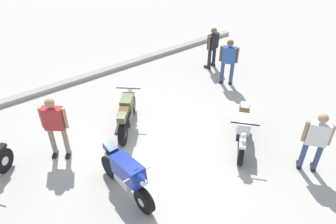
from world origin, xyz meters
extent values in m
plane|color=#B7B2A8|center=(0.00, 0.00, 0.00)|extent=(40.00, 40.00, 0.00)
cube|color=#9C978F|center=(0.00, 4.60, 0.07)|extent=(14.00, 0.30, 0.15)
cylinder|color=black|center=(-1.34, -1.49, 0.30)|extent=(0.20, 0.61, 0.60)
cylinder|color=black|center=(-1.43, -0.15, 0.30)|extent=(0.26, 0.61, 0.60)
cylinder|color=silver|center=(-1.34, -1.49, 0.30)|extent=(0.19, 0.22, 0.21)
cylinder|color=silver|center=(-1.43, -0.15, 0.30)|extent=(0.19, 0.22, 0.21)
cube|color=silver|center=(-1.39, -0.77, 0.40)|extent=(0.32, 0.58, 0.32)
cube|color=navy|center=(-1.38, -0.92, 0.80)|extent=(0.42, 1.01, 0.57)
cone|color=navy|center=(-1.35, -1.44, 0.95)|extent=(0.36, 0.38, 0.39)
cube|color=black|center=(-1.41, -0.52, 0.87)|extent=(0.30, 0.62, 0.12)
cube|color=navy|center=(-1.43, -0.22, 0.95)|extent=(0.24, 0.36, 0.23)
cylinder|color=silver|center=(-1.50, -0.28, 0.77)|extent=(0.12, 0.40, 0.17)
cylinder|color=silver|center=(-1.34, -0.27, 0.77)|extent=(0.12, 0.40, 0.17)
cylinder|color=silver|center=(-1.36, -1.30, 0.97)|extent=(0.70, 0.08, 0.04)
sphere|color=silver|center=(-1.34, -1.52, 0.90)|extent=(0.16, 0.16, 0.16)
cylinder|color=black|center=(1.44, -1.67, 0.32)|extent=(0.55, 0.52, 0.64)
cylinder|color=black|center=(2.50, -0.68, 0.32)|extent=(0.55, 0.52, 0.64)
cylinder|color=black|center=(1.44, -1.67, 0.32)|extent=(0.26, 0.25, 0.22)
cylinder|color=black|center=(2.50, -0.68, 0.32)|extent=(0.26, 0.25, 0.22)
cube|color=black|center=(2.01, -1.14, 0.42)|extent=(0.60, 0.59, 0.32)
cube|color=silver|center=(1.86, -1.28, 0.82)|extent=(0.63, 0.62, 0.30)
cube|color=silver|center=(1.44, -1.67, 0.67)|extent=(0.43, 0.42, 0.08)
cube|color=#382314|center=(2.19, -0.97, 0.84)|extent=(0.62, 0.60, 0.12)
cube|color=silver|center=(2.41, -0.77, 0.82)|extent=(0.38, 0.38, 0.18)
cylinder|color=black|center=(2.41, -0.99, 0.37)|extent=(0.48, 0.46, 0.16)
cylinder|color=black|center=(1.62, -1.50, 1.07)|extent=(0.50, 0.54, 0.04)
sphere|color=silver|center=(1.46, -1.65, 0.87)|extent=(0.16, 0.16, 0.16)
cylinder|color=black|center=(-3.54, 1.56, 0.32)|extent=(0.57, 0.50, 0.64)
cylinder|color=silver|center=(-3.54, 1.56, 0.32)|extent=(0.26, 0.25, 0.22)
cylinder|color=black|center=(0.25, 1.78, 0.30)|extent=(0.51, 0.56, 0.60)
cylinder|color=black|center=(-0.62, 0.75, 0.30)|extent=(0.51, 0.56, 0.60)
cylinder|color=#333333|center=(0.25, 1.78, 0.30)|extent=(0.27, 0.28, 0.21)
cylinder|color=#333333|center=(-0.62, 0.75, 0.30)|extent=(0.27, 0.28, 0.21)
cube|color=#333333|center=(-0.22, 1.22, 0.40)|extent=(0.58, 0.61, 0.32)
cube|color=#515B38|center=(-0.09, 1.38, 0.80)|extent=(0.61, 0.63, 0.30)
cube|color=#515B38|center=(0.25, 1.78, 0.63)|extent=(0.41, 0.44, 0.08)
cube|color=brown|center=(-0.38, 1.03, 0.82)|extent=(0.59, 0.63, 0.12)
cube|color=#515B38|center=(-0.57, 0.80, 0.80)|extent=(0.37, 0.39, 0.18)
cylinder|color=#333333|center=(-0.61, 1.03, 0.35)|extent=(0.44, 0.50, 0.16)
cylinder|color=#333333|center=(0.12, 1.63, 1.05)|extent=(0.56, 0.48, 0.04)
sphere|color=silver|center=(0.26, 1.80, 0.85)|extent=(0.16, 0.16, 0.16)
cylinder|color=#262628|center=(4.42, 2.65, 0.39)|extent=(0.16, 0.16, 0.78)
cube|color=black|center=(4.41, 2.71, 0.04)|extent=(0.16, 0.28, 0.08)
cylinder|color=#262628|center=(4.12, 2.58, 0.39)|extent=(0.16, 0.16, 0.78)
cube|color=black|center=(4.10, 2.64, 0.04)|extent=(0.16, 0.28, 0.08)
cube|color=black|center=(4.27, 2.62, 1.06)|extent=(0.48, 0.32, 0.56)
cylinder|color=brown|center=(4.53, 2.68, 1.08)|extent=(0.11, 0.11, 0.52)
cylinder|color=brown|center=(4.01, 2.55, 1.08)|extent=(0.11, 0.11, 0.52)
sphere|color=brown|center=(4.27, 2.62, 1.48)|extent=(0.21, 0.21, 0.21)
cylinder|color=gray|center=(-2.31, 1.39, 0.44)|extent=(0.18, 0.18, 0.88)
cube|color=black|center=(-2.35, 1.34, 0.04)|extent=(0.24, 0.27, 0.08)
cylinder|color=gray|center=(-2.03, 1.18, 0.44)|extent=(0.18, 0.18, 0.88)
cube|color=black|center=(-2.07, 1.13, 0.04)|extent=(0.24, 0.27, 0.08)
cube|color=#B23333|center=(-2.17, 1.28, 1.19)|extent=(0.53, 0.48, 0.62)
cylinder|color=tan|center=(-2.40, 1.46, 1.21)|extent=(0.13, 0.13, 0.59)
cylinder|color=tan|center=(-1.94, 1.10, 1.21)|extent=(0.13, 0.13, 0.59)
sphere|color=tan|center=(-2.17, 1.28, 1.65)|extent=(0.24, 0.24, 0.24)
cylinder|color=#384772|center=(4.00, 1.28, 0.41)|extent=(0.18, 0.18, 0.82)
cube|color=black|center=(4.04, 1.32, 0.04)|extent=(0.26, 0.24, 0.08)
cylinder|color=#384772|center=(3.79, 1.53, 0.41)|extent=(0.18, 0.18, 0.82)
cube|color=black|center=(3.84, 1.57, 0.04)|extent=(0.26, 0.24, 0.08)
cube|color=#3359A5|center=(3.89, 1.41, 1.11)|extent=(0.46, 0.49, 0.58)
cylinder|color=brown|center=(4.07, 1.20, 1.13)|extent=(0.13, 0.13, 0.55)
cylinder|color=brown|center=(3.72, 1.62, 1.13)|extent=(0.13, 0.13, 0.55)
sphere|color=brown|center=(3.89, 1.41, 1.54)|extent=(0.22, 0.22, 0.22)
cylinder|color=#384772|center=(2.74, -2.94, 0.43)|extent=(0.18, 0.18, 0.85)
cube|color=black|center=(2.79, -2.90, 0.04)|extent=(0.26, 0.24, 0.08)
cylinder|color=#384772|center=(2.52, -2.68, 0.43)|extent=(0.18, 0.18, 0.85)
cube|color=black|center=(2.57, -2.64, 0.04)|extent=(0.26, 0.24, 0.08)
cube|color=silver|center=(2.63, -2.81, 1.15)|extent=(0.48, 0.51, 0.60)
cylinder|color=tan|center=(2.81, -3.03, 1.17)|extent=(0.13, 0.13, 0.57)
cylinder|color=tan|center=(2.45, -2.59, 1.17)|extent=(0.13, 0.13, 0.57)
sphere|color=tan|center=(2.63, -2.81, 1.60)|extent=(0.23, 0.23, 0.23)
camera|label=1|loc=(-3.57, -5.49, 6.02)|focal=34.76mm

